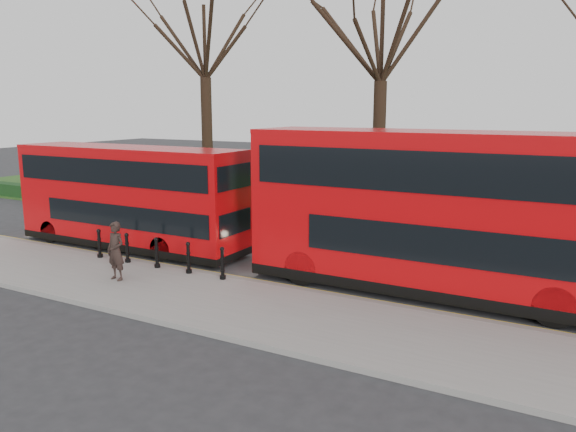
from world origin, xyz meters
The scene contains 13 objects.
ground centered at (0.00, 0.00, 0.00)m, with size 120.00×120.00×0.00m, color #28282B.
pavement centered at (0.00, -3.00, 0.07)m, with size 60.00×4.00×0.15m, color gray.
kerb centered at (0.00, -1.00, 0.07)m, with size 60.00×0.25×0.16m, color slate.
grass_verge centered at (0.00, 15.00, 0.03)m, with size 60.00×18.00×0.06m, color #294A18.
hedge centered at (0.00, 6.80, 0.40)m, with size 60.00×0.90×0.80m, color black.
yellow_line_outer centered at (0.00, -0.70, 0.01)m, with size 60.00×0.10×0.01m, color yellow.
yellow_line_inner centered at (0.00, -0.50, 0.01)m, with size 60.00×0.10×0.01m, color yellow.
tree_left centered at (-8.00, 10.00, 9.37)m, with size 8.24×8.24×12.88m.
tree_mid centered at (2.00, 10.00, 8.84)m, with size 7.78×7.78×12.16m.
bollard_row centered at (-1.72, -1.35, 0.65)m, with size 5.58×0.15×1.00m.
bus_lead centered at (-4.95, 0.77, 2.01)m, with size 10.03×2.31×3.99m.
bus_rear centered at (7.51, 1.00, 2.43)m, with size 12.13×2.78×4.83m.
pedestrian centered at (-1.89, -3.01, 1.08)m, with size 0.68×0.45×1.86m, color black.
Camera 1 is at (11.05, -15.33, 5.53)m, focal length 35.00 mm.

